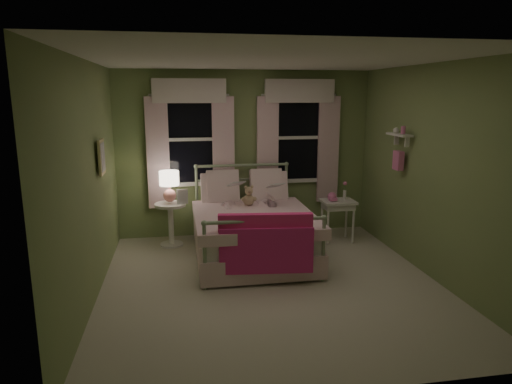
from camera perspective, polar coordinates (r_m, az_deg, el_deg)
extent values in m
plane|color=beige|center=(5.60, 1.89, -11.38)|extent=(4.20, 4.20, 0.00)
plane|color=white|center=(5.15, 2.10, 16.21)|extent=(4.20, 4.20, 0.00)
plane|color=#85985B|center=(7.26, -1.38, 4.77)|extent=(4.00, 0.00, 4.00)
plane|color=#85985B|center=(3.25, 9.55, -4.80)|extent=(4.00, 0.00, 4.00)
plane|color=#85985B|center=(5.20, -20.14, 1.04)|extent=(0.00, 4.20, 4.20)
plane|color=#85985B|center=(5.95, 21.22, 2.29)|extent=(0.00, 4.20, 4.20)
cube|color=white|center=(6.31, -0.49, -4.54)|extent=(1.44, 1.94, 0.26)
cube|color=white|center=(6.39, -0.49, -6.61)|extent=(1.54, 2.02, 0.30)
cube|color=white|center=(6.12, -0.27, -3.33)|extent=(1.58, 1.75, 0.14)
cylinder|color=#9EB793|center=(6.28, -6.75, -5.87)|extent=(0.04, 1.90, 0.04)
cylinder|color=#9EB793|center=(6.49, 5.56, -5.24)|extent=(0.04, 1.90, 0.04)
cylinder|color=#9EB793|center=(7.14, -7.39, -1.38)|extent=(0.04, 0.04, 1.15)
cylinder|color=#9EB793|center=(7.33, 3.76, -0.95)|extent=(0.04, 0.04, 1.15)
sphere|color=#9EB793|center=(7.03, -7.52, 3.18)|extent=(0.07, 0.07, 0.07)
sphere|color=#9EB793|center=(7.22, 3.83, 3.50)|extent=(0.07, 0.07, 0.07)
cylinder|color=#9EB793|center=(7.09, -1.77, 3.36)|extent=(1.42, 0.04, 0.04)
cylinder|color=#9EB793|center=(7.13, -1.76, 1.61)|extent=(1.38, 0.03, 0.03)
cylinder|color=#9EB793|center=(5.33, -6.41, -8.06)|extent=(0.04, 0.04, 0.80)
cylinder|color=#9EB793|center=(5.59, 8.40, -7.16)|extent=(0.04, 0.04, 0.80)
sphere|color=#9EB793|center=(5.21, -6.52, -3.92)|extent=(0.07, 0.07, 0.07)
sphere|color=#9EB793|center=(5.47, 8.53, -3.20)|extent=(0.07, 0.07, 0.07)
cylinder|color=#9EB793|center=(5.29, 1.19, -3.58)|extent=(1.42, 0.04, 0.04)
cube|color=white|center=(6.85, -4.58, 0.03)|extent=(0.55, 0.32, 0.57)
cube|color=white|center=(6.95, 1.66, 0.25)|extent=(0.55, 0.32, 0.57)
cube|color=white|center=(6.84, -4.18, 0.70)|extent=(0.48, 0.30, 0.51)
cube|color=white|center=(6.93, 1.26, 0.88)|extent=(0.48, 0.30, 0.51)
cube|color=#EF2E7A|center=(5.31, 1.19, -4.41)|extent=(1.10, 0.23, 0.32)
cube|color=#D92A7E|center=(5.33, 1.32, -7.41)|extent=(1.10, 0.15, 0.55)
imported|color=#F7D1DD|center=(6.59, -3.54, 0.56)|extent=(0.27, 0.20, 0.68)
imported|color=#F7D1DD|center=(6.68, 1.25, 0.56)|extent=(0.34, 0.28, 0.65)
imported|color=beige|center=(6.34, -3.29, 0.56)|extent=(0.22, 0.16, 0.26)
imported|color=beige|center=(6.43, 1.67, 0.36)|extent=(0.22, 0.15, 0.26)
sphere|color=tan|center=(6.52, -0.92, -1.01)|extent=(0.16, 0.16, 0.16)
sphere|color=tan|center=(6.47, -0.90, 0.15)|extent=(0.12, 0.12, 0.12)
sphere|color=tan|center=(6.45, -1.30, 0.62)|extent=(0.04, 0.04, 0.04)
sphere|color=tan|center=(6.46, -0.51, 0.65)|extent=(0.04, 0.04, 0.04)
sphere|color=tan|center=(6.47, -1.58, -0.93)|extent=(0.06, 0.06, 0.06)
sphere|color=tan|center=(6.49, -0.19, -0.87)|extent=(0.06, 0.06, 0.06)
sphere|color=#8C6B51|center=(6.41, -0.82, 0.01)|extent=(0.04, 0.04, 0.04)
cylinder|color=white|center=(6.87, -10.68, -1.57)|extent=(0.46, 0.46, 0.04)
cylinder|color=white|center=(6.95, -10.58, -4.05)|extent=(0.08, 0.08, 0.60)
cylinder|color=white|center=(7.04, -10.48, -6.44)|extent=(0.34, 0.34, 0.03)
sphere|color=pink|center=(6.84, -10.72, -0.43)|extent=(0.19, 0.19, 0.19)
cylinder|color=pink|center=(6.81, -10.76, 0.56)|extent=(0.03, 0.03, 0.11)
cylinder|color=#FFEAC6|center=(6.78, -10.81, 1.71)|extent=(0.29, 0.29, 0.21)
imported|color=beige|center=(6.78, -9.85, -1.46)|extent=(0.17, 0.23, 0.02)
cube|color=white|center=(7.05, 10.22, -1.19)|extent=(0.50, 0.40, 0.04)
cube|color=white|center=(7.07, 10.20, -1.74)|extent=(0.44, 0.34, 0.08)
cylinder|color=white|center=(6.93, 8.99, -4.12)|extent=(0.04, 0.04, 0.60)
cylinder|color=white|center=(7.07, 12.07, -3.92)|extent=(0.04, 0.04, 0.60)
cylinder|color=white|center=(7.20, 8.23, -3.46)|extent=(0.04, 0.04, 0.60)
cylinder|color=white|center=(7.34, 11.21, -3.29)|extent=(0.04, 0.04, 0.60)
sphere|color=pink|center=(7.00, 9.48, -0.59)|extent=(0.14, 0.14, 0.14)
cube|color=pink|center=(6.92, 9.72, -0.91)|extent=(0.10, 0.05, 0.04)
cylinder|color=white|center=(7.12, 11.02, -0.35)|extent=(0.05, 0.05, 0.14)
cylinder|color=#4C7F3F|center=(7.10, 11.06, 0.52)|extent=(0.01, 0.01, 0.12)
sphere|color=pink|center=(7.08, 11.08, 1.07)|extent=(0.06, 0.06, 0.06)
cube|color=black|center=(7.15, -8.18, 6.54)|extent=(0.76, 0.02, 1.35)
cube|color=white|center=(7.09, -8.35, 12.16)|extent=(0.84, 0.05, 0.06)
cube|color=white|center=(7.23, -8.01, 1.00)|extent=(0.84, 0.05, 0.06)
cube|color=white|center=(7.13, -11.41, 6.41)|extent=(0.06, 0.05, 1.40)
cube|color=white|center=(7.15, -4.95, 6.62)|extent=(0.06, 0.05, 1.40)
cube|color=white|center=(7.13, -8.17, 6.53)|extent=(0.76, 0.04, 0.05)
cube|color=silver|center=(7.11, -12.16, 4.74)|extent=(0.34, 0.06, 1.70)
cube|color=silver|center=(7.13, -4.08, 5.01)|extent=(0.34, 0.06, 1.70)
cube|color=white|center=(7.03, -8.34, 12.41)|extent=(1.10, 0.08, 0.36)
cylinder|color=white|center=(7.07, -8.33, 11.92)|extent=(1.20, 0.03, 0.03)
cube|color=black|center=(7.39, 5.20, 6.80)|extent=(0.76, 0.02, 1.35)
cube|color=white|center=(7.34, 5.35, 12.23)|extent=(0.84, 0.05, 0.06)
cube|color=white|center=(7.47, 5.14, 1.43)|extent=(0.84, 0.05, 0.06)
cube|color=white|center=(7.28, 2.18, 6.76)|extent=(0.06, 0.05, 1.40)
cube|color=white|center=(7.48, 8.22, 6.79)|extent=(0.06, 0.05, 1.40)
cube|color=white|center=(7.37, 5.24, 6.78)|extent=(0.76, 0.04, 0.05)
cube|color=white|center=(7.24, 1.46, 5.14)|extent=(0.34, 0.06, 1.70)
cube|color=silver|center=(7.49, 9.01, 5.24)|extent=(0.34, 0.06, 1.70)
cube|color=white|center=(7.28, 5.49, 12.47)|extent=(1.10, 0.08, 0.36)
cylinder|color=white|center=(7.31, 5.40, 12.00)|extent=(1.20, 0.03, 0.03)
cube|color=white|center=(6.46, 17.48, 6.85)|extent=(0.15, 0.50, 0.03)
cube|color=white|center=(6.35, 18.37, 5.99)|extent=(0.06, 0.03, 0.14)
cube|color=white|center=(6.62, 17.15, 6.29)|extent=(0.06, 0.03, 0.14)
cylinder|color=pink|center=(6.36, 17.93, 7.39)|extent=(0.06, 0.06, 0.10)
sphere|color=white|center=(6.54, 17.11, 7.38)|extent=(0.08, 0.08, 0.08)
cube|color=pink|center=(6.50, 17.36, 3.78)|extent=(0.08, 0.18, 0.26)
cube|color=beige|center=(5.74, -18.76, 4.16)|extent=(0.03, 0.32, 0.42)
cube|color=silver|center=(5.74, -18.61, 4.17)|extent=(0.01, 0.25, 0.34)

